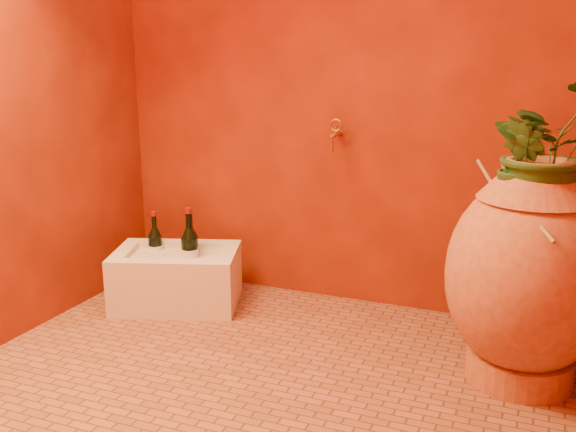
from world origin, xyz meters
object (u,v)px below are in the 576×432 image
at_px(amphora, 528,274).
at_px(wine_bottle_c, 190,252).
at_px(wall_tap, 335,133).
at_px(stone_basin, 177,279).
at_px(wine_bottle_b, 191,249).
at_px(wine_bottle_a, 156,248).

bearing_deg(amphora, wine_bottle_c, 173.53).
bearing_deg(wall_tap, stone_basin, -155.57).
xyz_separation_m(stone_basin, wine_bottle_c, (0.07, 0.02, 0.14)).
bearing_deg(wine_bottle_c, wall_tap, 25.54).
bearing_deg(wall_tap, wine_bottle_c, -154.46).
bearing_deg(amphora, wine_bottle_b, 171.41).
bearing_deg(stone_basin, wine_bottle_c, 13.46).
relative_size(stone_basin, wall_tap, 4.71).
bearing_deg(stone_basin, amphora, -5.61).
relative_size(stone_basin, wine_bottle_b, 2.17).
bearing_deg(amphora, wine_bottle_a, 173.10).
relative_size(wine_bottle_b, wine_bottle_c, 0.93).
relative_size(amphora, wine_bottle_c, 2.49).
bearing_deg(amphora, wall_tap, 152.34).
height_order(wine_bottle_a, wall_tap, wall_tap).
xyz_separation_m(wine_bottle_c, wall_tap, (0.64, 0.31, 0.58)).
xyz_separation_m(stone_basin, wine_bottle_b, (0.04, 0.08, 0.14)).
height_order(stone_basin, wine_bottle_c, wine_bottle_c).
bearing_deg(wine_bottle_a, wall_tap, 17.12).
xyz_separation_m(amphora, wine_bottle_c, (-1.57, 0.18, -0.15)).
bearing_deg(wine_bottle_c, stone_basin, -166.54).
distance_m(wine_bottle_a, wine_bottle_b, 0.20).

